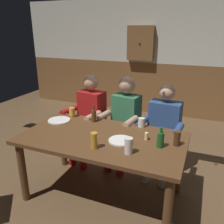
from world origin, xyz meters
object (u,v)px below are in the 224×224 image
(pint_glass_0, at_px, (141,122))
(pint_glass_3, at_px, (129,146))
(person_0, at_px, (89,115))
(plate_1, at_px, (59,120))
(pint_glass_2, at_px, (72,112))
(table_candle, at_px, (146,136))
(pint_glass_4, at_px, (177,138))
(dining_table, at_px, (103,145))
(pint_glass_1, at_px, (94,141))
(person_1, at_px, (124,119))
(wall_dart_cabinet, at_px, (141,43))
(person_2, at_px, (163,127))
(plate_0, at_px, (121,141))
(bottle_1, at_px, (160,139))
(bottle_0, at_px, (94,115))

(pint_glass_0, xyz_separation_m, pint_glass_3, (0.06, -0.64, 0.02))
(person_0, xyz_separation_m, plate_1, (-0.15, -0.49, 0.08))
(plate_1, xyz_separation_m, pint_glass_2, (0.08, 0.18, 0.05))
(pint_glass_2, bearing_deg, plate_1, -113.14)
(table_candle, relative_size, pint_glass_4, 0.54)
(dining_table, relative_size, pint_glass_1, 10.79)
(person_1, relative_size, wall_dart_cabinet, 1.79)
(dining_table, xyz_separation_m, pint_glass_0, (0.31, 0.40, 0.15))
(person_0, distance_m, person_2, 1.04)
(plate_0, bearing_deg, person_1, 107.10)
(person_2, relative_size, pint_glass_1, 7.50)
(bottle_1, distance_m, pint_glass_2, 1.27)
(person_2, xyz_separation_m, pint_glass_4, (0.24, -0.60, 0.17))
(person_1, distance_m, plate_1, 0.84)
(dining_table, relative_size, person_1, 1.37)
(plate_0, height_order, pint_glass_0, pint_glass_0)
(person_1, relative_size, bottle_1, 6.15)
(plate_0, bearing_deg, wall_dart_cabinet, 102.57)
(wall_dart_cabinet, bearing_deg, plate_1, -94.96)
(table_candle, bearing_deg, bottle_1, -32.09)
(pint_glass_1, distance_m, wall_dart_cabinet, 3.29)
(person_2, xyz_separation_m, bottle_1, (0.10, -0.70, 0.17))
(bottle_0, relative_size, pint_glass_4, 1.43)
(bottle_0, relative_size, wall_dart_cabinet, 0.30)
(plate_1, relative_size, pint_glass_0, 2.54)
(person_0, distance_m, bottle_1, 1.34)
(person_0, height_order, person_2, person_0)
(person_2, xyz_separation_m, bottle_0, (-0.78, -0.35, 0.17))
(person_0, bearing_deg, pint_glass_0, 170.87)
(pint_glass_0, bearing_deg, person_0, 160.93)
(pint_glass_2, bearing_deg, wall_dart_cabinet, 86.42)
(table_candle, height_order, pint_glass_0, pint_glass_0)
(person_0, bearing_deg, bottle_1, 158.33)
(table_candle, distance_m, plate_1, 1.13)
(dining_table, xyz_separation_m, person_1, (-0.01, 0.71, 0.05))
(dining_table, height_order, pint_glass_3, pint_glass_3)
(person_0, distance_m, pint_glass_3, 1.30)
(bottle_1, xyz_separation_m, pint_glass_2, (-1.21, 0.39, -0.02))
(wall_dart_cabinet, bearing_deg, dining_table, -81.41)
(pint_glass_4, bearing_deg, table_candle, 179.07)
(pint_glass_2, bearing_deg, bottle_0, -6.38)
(table_candle, height_order, wall_dart_cabinet, wall_dart_cabinet)
(person_1, relative_size, table_candle, 15.62)
(bottle_1, height_order, pint_glass_4, bottle_1)
(person_2, distance_m, plate_0, 0.79)
(person_0, height_order, plate_1, person_0)
(wall_dart_cabinet, bearing_deg, person_1, -78.99)
(pint_glass_2, distance_m, pint_glass_3, 1.15)
(pint_glass_2, bearing_deg, person_1, 28.86)
(person_0, height_order, bottle_1, person_0)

